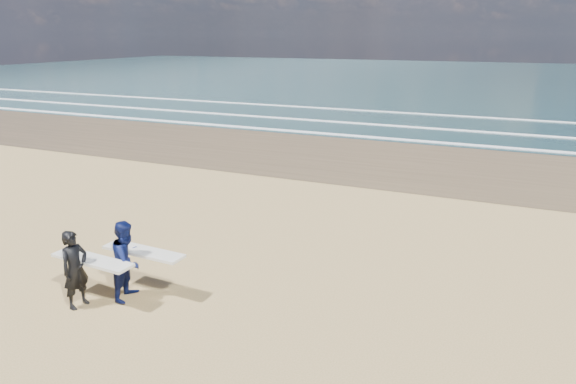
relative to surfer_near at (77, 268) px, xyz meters
The scene contains 2 objects.
surfer_near is the anchor object (origin of this frame).
surfer_far 1.16m from the surfer_near, 45.68° to the left, with size 2.22×1.19×1.97m.
Camera 1 is at (8.49, -8.16, 6.19)m, focal length 32.00 mm.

